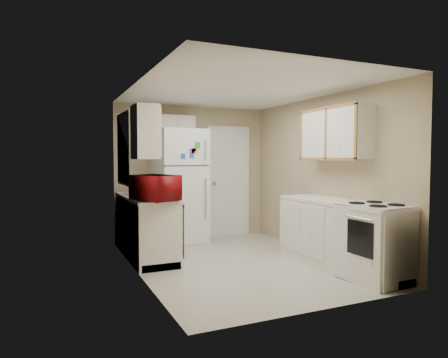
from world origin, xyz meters
name	(u,v)px	position (x,y,z in m)	size (l,w,h in m)	color
floor	(239,262)	(0.00, 0.00, 0.00)	(3.80, 3.80, 0.00)	beige
ceiling	(239,90)	(0.00, 0.00, 2.40)	(3.80, 3.80, 0.00)	white
wall_left	(138,179)	(-1.40, 0.00, 1.20)	(3.80, 3.80, 0.00)	tan
wall_right	(321,175)	(1.40, 0.00, 1.20)	(3.80, 3.80, 0.00)	tan
wall_back	(193,173)	(0.00, 1.90, 1.20)	(2.80, 2.80, 0.00)	tan
wall_front	(327,186)	(0.00, -1.90, 1.20)	(2.80, 2.80, 0.00)	tan
left_counter	(146,226)	(-1.10, 0.90, 0.45)	(0.60, 1.80, 0.90)	silver
dishwasher	(176,229)	(-0.81, 0.30, 0.49)	(0.03, 0.58, 0.72)	black
sink	(143,198)	(-1.10, 1.05, 0.86)	(0.54, 0.74, 0.16)	gray
microwave	(156,190)	(-1.13, 0.19, 1.05)	(0.34, 0.62, 0.41)	maroon
soap_bottle	(135,187)	(-1.15, 1.44, 1.00)	(0.07, 0.08, 0.17)	white
window_blinds	(125,149)	(-1.36, 1.05, 1.60)	(0.10, 0.98, 1.08)	silver
upper_cabinet_left	(145,132)	(-1.25, 0.22, 1.80)	(0.30, 0.45, 0.70)	silver
refrigerator	(179,187)	(-0.36, 1.57, 0.98)	(0.80, 0.78, 1.95)	white
cabinet_over_fridge	(174,127)	(-0.40, 1.75, 2.00)	(0.70, 0.30, 0.40)	silver
interior_door	(228,182)	(0.70, 1.86, 1.02)	(0.86, 0.06, 2.08)	white
right_counter	(340,235)	(1.10, -0.80, 0.45)	(0.60, 2.00, 0.90)	silver
stove	(375,243)	(1.12, -1.41, 0.46)	(0.61, 0.75, 0.92)	white
upper_cabinet_right	(335,134)	(1.25, -0.50, 1.80)	(0.30, 1.20, 0.70)	silver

